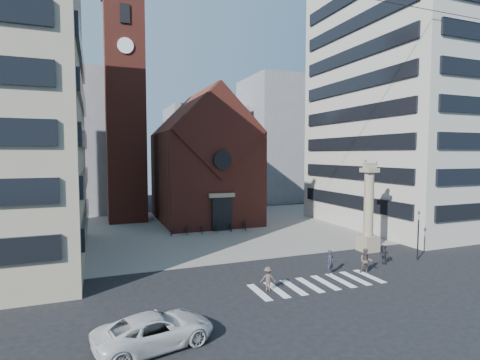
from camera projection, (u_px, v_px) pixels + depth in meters
name	position (u px, v px, depth m)	size (l,w,h in m)	color
ground	(290.00, 272.00, 29.18)	(120.00, 120.00, 0.00)	black
piazza	(216.00, 227.00, 46.85)	(46.00, 30.00, 0.05)	gray
zebra_crossing	(318.00, 284.00, 26.59)	(10.20, 3.20, 0.01)	white
church	(203.00, 163.00, 51.90)	(12.00, 16.65, 18.00)	maroon
campanile	(125.00, 106.00, 50.50)	(5.50, 5.50, 31.20)	maroon
building_right	(411.00, 101.00, 47.89)	(18.00, 22.00, 32.00)	#A9A499
bg_block_left	(53.00, 143.00, 58.38)	(16.00, 14.00, 22.00)	gray
bg_block_mid	(205.00, 155.00, 72.56)	(14.00, 12.00, 18.00)	gray
bg_block_right	(286.00, 140.00, 75.35)	(16.00, 14.00, 24.00)	gray
lion_column	(369.00, 215.00, 35.35)	(1.63, 1.60, 8.68)	gray
traffic_light	(418.00, 234.00, 32.43)	(0.13, 0.16, 4.30)	black
white_car	(155.00, 330.00, 17.87)	(2.64, 5.73, 1.59)	silver
pedestrian_0	(330.00, 262.00, 28.69)	(0.68, 0.45, 1.86)	#282737
pedestrian_1	(366.00, 261.00, 28.83)	(0.94, 0.73, 1.93)	#4E433F
pedestrian_2	(384.00, 255.00, 31.21)	(0.95, 0.39, 1.62)	#222328
pedestrian_3	(268.00, 279.00, 25.21)	(1.06, 0.61, 1.63)	#4D3C33
scooter_0	(172.00, 231.00, 42.06)	(0.68, 1.96, 1.03)	black
scooter_1	(187.00, 229.00, 42.70)	(0.54, 1.90, 1.14)	black
scooter_2	(202.00, 229.00, 43.35)	(0.68, 1.96, 1.03)	black
scooter_3	(217.00, 227.00, 43.98)	(0.54, 1.90, 1.14)	black
scooter_4	(231.00, 227.00, 44.63)	(0.68, 1.96, 1.03)	black
scooter_5	(245.00, 225.00, 45.27)	(0.54, 1.90, 1.14)	black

